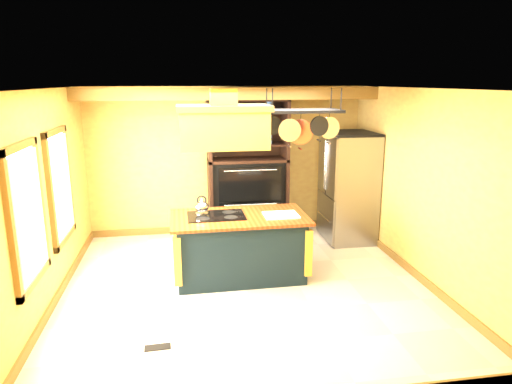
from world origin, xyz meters
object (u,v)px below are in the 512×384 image
object	(u,v)px
range_hood	(224,124)
kitchen_island	(239,246)
pot_rack	(303,119)
hutch	(247,184)
refrigerator	(348,189)

from	to	relation	value
range_hood	kitchen_island	bearing A→B (deg)	0.20
range_hood	pot_rack	xyz separation A→B (m)	(1.10, 0.01, 0.06)
kitchen_island	pot_rack	distance (m)	2.03
pot_rack	hutch	size ratio (longest dim) A/B	0.45
range_hood	pot_rack	distance (m)	1.11
refrigerator	hutch	size ratio (longest dim) A/B	0.75
kitchen_island	refrigerator	bearing A→B (deg)	31.00
kitchen_island	range_hood	distance (m)	1.77
range_hood	refrigerator	xyz separation A→B (m)	(2.31, 1.31, -1.30)
range_hood	refrigerator	size ratio (longest dim) A/B	0.66
kitchen_island	range_hood	xyz separation A→B (m)	(-0.20, -0.00, 1.75)
pot_rack	refrigerator	xyz separation A→B (m)	(1.21, 1.30, -1.36)
kitchen_island	hutch	world-z (taller)	hutch
range_hood	pot_rack	bearing A→B (deg)	0.62
range_hood	refrigerator	distance (m)	2.96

